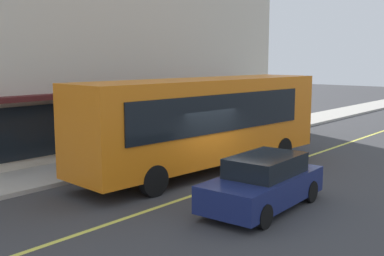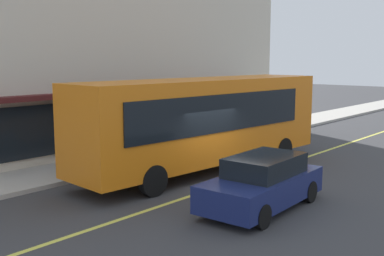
{
  "view_description": "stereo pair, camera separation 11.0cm",
  "coord_description": "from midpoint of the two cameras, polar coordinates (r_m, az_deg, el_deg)",
  "views": [
    {
      "loc": [
        -12.55,
        -9.29,
        4.27
      ],
      "look_at": [
        1.15,
        2.38,
        1.6
      ],
      "focal_mm": 44.33,
      "sensor_mm": 36.0,
      "label": 1
    },
    {
      "loc": [
        -12.47,
        -9.37,
        4.27
      ],
      "look_at": [
        1.15,
        2.38,
        1.6
      ],
      "focal_mm": 44.33,
      "sensor_mm": 36.0,
      "label": 2
    }
  ],
  "objects": [
    {
      "name": "storefront_building",
      "position": [
        25.68,
        -14.51,
        10.79
      ],
      "size": [
        23.34,
        10.41,
        10.9
      ],
      "color": "beige",
      "rests_on": "ground"
    },
    {
      "name": "car_navy",
      "position": [
        13.72,
        8.72,
        -6.55
      ],
      "size": [
        4.38,
        2.02,
        1.52
      ],
      "color": "navy",
      "rests_on": "ground"
    },
    {
      "name": "pedestrian_at_corner",
      "position": [
        20.69,
        -6.34,
        -0.38
      ],
      "size": [
        0.34,
        0.34,
        1.62
      ],
      "color": "black",
      "rests_on": "sidewalk"
    },
    {
      "name": "lane_centre_stripe",
      "position": [
        16.18,
        3.94,
        -6.87
      ],
      "size": [
        36.0,
        0.16,
        0.01
      ],
      "primitive_type": "cube",
      "color": "#D8D14C",
      "rests_on": "ground"
    },
    {
      "name": "bus",
      "position": [
        17.77,
        1.78,
        1.05
      ],
      "size": [
        11.28,
        3.29,
        3.5
      ],
      "color": "orange",
      "rests_on": "ground"
    },
    {
      "name": "ground",
      "position": [
        16.18,
        3.94,
        -6.88
      ],
      "size": [
        120.0,
        120.0,
        0.0
      ],
      "primitive_type": "plane",
      "color": "#38383A"
    },
    {
      "name": "pedestrian_mid_block",
      "position": [
        22.14,
        -0.83,
        0.52
      ],
      "size": [
        0.34,
        0.34,
        1.77
      ],
      "color": "black",
      "rests_on": "sidewalk"
    },
    {
      "name": "sidewalk",
      "position": [
        19.8,
        -8.77,
        -3.89
      ],
      "size": [
        80.0,
        2.73,
        0.15
      ],
      "primitive_type": "cube",
      "color": "#B2ADA3",
      "rests_on": "ground"
    }
  ]
}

